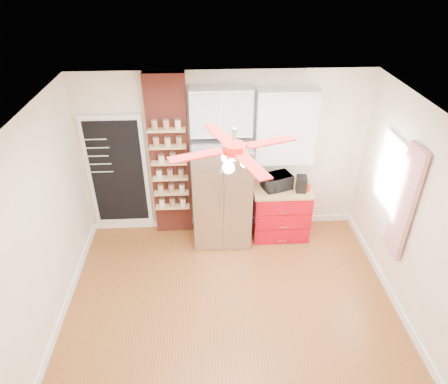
{
  "coord_description": "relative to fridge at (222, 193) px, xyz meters",
  "views": [
    {
      "loc": [
        -0.3,
        -3.68,
        4.21
      ],
      "look_at": [
        -0.06,
        0.9,
        1.35
      ],
      "focal_mm": 32.0,
      "sensor_mm": 36.0,
      "label": 1
    }
  ],
  "objects": [
    {
      "name": "floor",
      "position": [
        0.05,
        -1.63,
        -0.88
      ],
      "size": [
        4.5,
        4.5,
        0.0
      ],
      "primitive_type": "plane",
      "color": "brown",
      "rests_on": "ground"
    },
    {
      "name": "ceiling",
      "position": [
        0.05,
        -1.63,
        1.83
      ],
      "size": [
        4.5,
        4.5,
        0.0
      ],
      "primitive_type": "plane",
      "color": "white",
      "rests_on": "wall_back"
    },
    {
      "name": "wall_back",
      "position": [
        0.05,
        0.37,
        0.48
      ],
      "size": [
        4.5,
        0.02,
        2.7
      ],
      "primitive_type": "cube",
      "color": "#FFEFCD",
      "rests_on": "floor"
    },
    {
      "name": "wall_left",
      "position": [
        -2.2,
        -1.63,
        0.48
      ],
      "size": [
        0.02,
        4.0,
        2.7
      ],
      "primitive_type": "cube",
      "color": "#FFEFCD",
      "rests_on": "floor"
    },
    {
      "name": "wall_right",
      "position": [
        2.3,
        -1.63,
        0.48
      ],
      "size": [
        0.02,
        4.0,
        2.7
      ],
      "primitive_type": "cube",
      "color": "#FFEFCD",
      "rests_on": "floor"
    },
    {
      "name": "chalkboard",
      "position": [
        -1.65,
        0.33,
        0.23
      ],
      "size": [
        0.95,
        0.05,
        1.95
      ],
      "color": "white",
      "rests_on": "wall_back"
    },
    {
      "name": "brick_pillar",
      "position": [
        -0.8,
        0.29,
        0.48
      ],
      "size": [
        0.6,
        0.16,
        2.7
      ],
      "primitive_type": "cube",
      "color": "maroon",
      "rests_on": "floor"
    },
    {
      "name": "fridge",
      "position": [
        0.0,
        0.0,
        0.0
      ],
      "size": [
        0.9,
        0.7,
        1.75
      ],
      "primitive_type": "cube",
      "color": "#B4B4B9",
      "rests_on": "floor"
    },
    {
      "name": "upper_glass_cabinet",
      "position": [
        0.0,
        0.2,
        1.27
      ],
      "size": [
        0.9,
        0.35,
        0.7
      ],
      "primitive_type": "cube",
      "color": "white",
      "rests_on": "wall_back"
    },
    {
      "name": "red_cabinet",
      "position": [
        0.97,
        0.05,
        -0.42
      ],
      "size": [
        0.94,
        0.64,
        0.9
      ],
      "color": "#BA0314",
      "rests_on": "floor"
    },
    {
      "name": "upper_shelf_unit",
      "position": [
        0.97,
        0.22,
        1.0
      ],
      "size": [
        0.9,
        0.3,
        1.15
      ],
      "primitive_type": "cube",
      "color": "white",
      "rests_on": "wall_back"
    },
    {
      "name": "window",
      "position": [
        2.28,
        -0.73,
        0.68
      ],
      "size": [
        0.04,
        0.75,
        1.05
      ],
      "primitive_type": "cube",
      "color": "white",
      "rests_on": "wall_right"
    },
    {
      "name": "curtain",
      "position": [
        2.23,
        -1.28,
        0.57
      ],
      "size": [
        0.06,
        0.4,
        1.55
      ],
      "primitive_type": "cube",
      "color": "red",
      "rests_on": "wall_right"
    },
    {
      "name": "ceiling_fan",
      "position": [
        0.05,
        -1.63,
        1.55
      ],
      "size": [
        1.4,
        1.4,
        0.44
      ],
      "color": "silver",
      "rests_on": "ceiling"
    },
    {
      "name": "toaster_oven",
      "position": [
        0.87,
        0.05,
        0.15
      ],
      "size": [
        0.52,
        0.43,
        0.24
      ],
      "primitive_type": "imported",
      "rotation": [
        0.0,
        0.0,
        0.37
      ],
      "color": "black",
      "rests_on": "red_cabinet"
    },
    {
      "name": "coffee_maker",
      "position": [
        1.24,
        -0.05,
        0.15
      ],
      "size": [
        0.17,
        0.2,
        0.26
      ],
      "primitive_type": "cube",
      "rotation": [
        0.0,
        0.0,
        -0.12
      ],
      "color": "black",
      "rests_on": "red_cabinet"
    },
    {
      "name": "canister_left",
      "position": [
        1.34,
        -0.06,
        0.1
      ],
      "size": [
        0.11,
        0.11,
        0.15
      ],
      "primitive_type": "cylinder",
      "rotation": [
        0.0,
        0.0,
        0.25
      ],
      "color": "#A32F09",
      "rests_on": "red_cabinet"
    },
    {
      "name": "canister_right",
      "position": [
        1.34,
        0.01,
        0.1
      ],
      "size": [
        0.12,
        0.12,
        0.15
      ],
      "primitive_type": "cylinder",
      "rotation": [
        0.0,
        0.0,
        0.27
      ],
      "color": "red",
      "rests_on": "red_cabinet"
    },
    {
      "name": "pantry_jar_oats",
      "position": [
        -0.91,
        0.13,
        0.56
      ],
      "size": [
        0.12,
        0.12,
        0.12
      ],
      "primitive_type": "cylinder",
      "rotation": [
        0.0,
        0.0,
        -0.35
      ],
      "color": "beige",
      "rests_on": "brick_pillar"
    },
    {
      "name": "pantry_jar_beans",
      "position": [
        -0.74,
        0.16,
        0.57
      ],
      "size": [
        0.1,
        0.1,
        0.14
      ],
      "primitive_type": "cylinder",
      "rotation": [
        0.0,
        0.0,
        0.1
      ],
      "color": "olive",
      "rests_on": "brick_pillar"
    }
  ]
}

